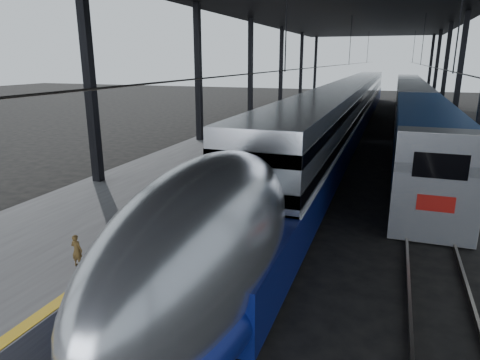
% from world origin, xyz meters
% --- Properties ---
extents(ground, '(160.00, 160.00, 0.00)m').
position_xyz_m(ground, '(0.00, 0.00, 0.00)').
color(ground, black).
rests_on(ground, ground).
extents(platform, '(6.00, 80.00, 1.00)m').
position_xyz_m(platform, '(-3.50, 20.00, 0.50)').
color(platform, '#4C4C4F').
rests_on(platform, ground).
extents(yellow_strip, '(0.30, 80.00, 0.01)m').
position_xyz_m(yellow_strip, '(-0.70, 20.00, 1.00)').
color(yellow_strip, gold).
rests_on(yellow_strip, platform).
extents(rails, '(6.52, 80.00, 0.16)m').
position_xyz_m(rails, '(4.50, 20.00, 0.08)').
color(rails, slate).
rests_on(rails, ground).
extents(canopy, '(18.00, 75.00, 9.47)m').
position_xyz_m(canopy, '(1.90, 20.00, 9.12)').
color(canopy, black).
rests_on(canopy, ground).
extents(tgv_train, '(2.85, 65.20, 4.08)m').
position_xyz_m(tgv_train, '(2.00, 25.96, 1.91)').
color(tgv_train, '#AFB2B6').
rests_on(tgv_train, ground).
extents(second_train, '(2.68, 56.05, 3.69)m').
position_xyz_m(second_train, '(7.00, 32.33, 1.87)').
color(second_train, navy).
rests_on(second_train, ground).
extents(child, '(0.30, 0.20, 0.81)m').
position_xyz_m(child, '(-1.42, -1.53, 1.41)').
color(child, '#533D1B').
rests_on(child, platform).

